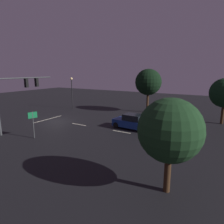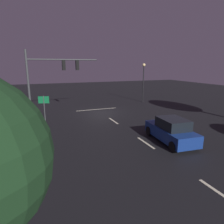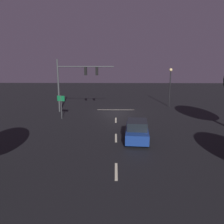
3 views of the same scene
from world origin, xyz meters
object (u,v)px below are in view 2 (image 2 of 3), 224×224
Objects in this scene: car_approaching at (171,131)px; route_sign at (44,104)px; street_lamp_left_kerb at (144,76)px; traffic_signal_assembly at (51,72)px.

route_sign is at bearing -41.36° from car_approaching.
street_lamp_left_kerb is (-5.98, -14.28, 2.99)m from car_approaching.
route_sign is at bearing 27.77° from street_lamp_left_kerb.
car_approaching is at bearing 67.30° from street_lamp_left_kerb.
street_lamp_left_kerb reaches higher than car_approaching.
traffic_signal_assembly is 13.30m from street_lamp_left_kerb.
street_lamp_left_kerb is 15.80m from route_sign.
traffic_signal_assembly reaches higher than car_approaching.
traffic_signal_assembly is at bearing 15.54° from street_lamp_left_kerb.
car_approaching is 0.82× the size of street_lamp_left_kerb.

